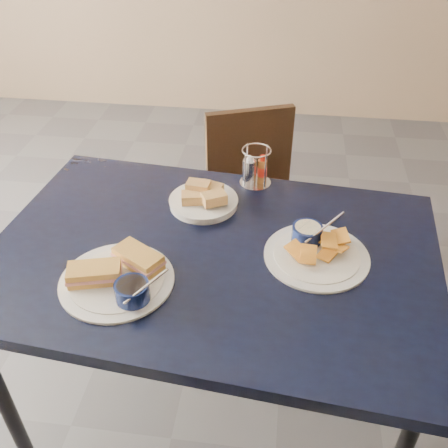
# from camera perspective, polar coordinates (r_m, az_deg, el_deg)

# --- Properties ---
(ground) EXTENTS (6.00, 6.00, 0.00)m
(ground) POSITION_cam_1_polar(r_m,az_deg,el_deg) (2.12, -4.19, -15.96)
(ground) COLOR #4A4A4E
(ground) RESTS_ON ground
(dining_table) EXTENTS (1.38, 0.98, 0.75)m
(dining_table) POSITION_cam_1_polar(r_m,az_deg,el_deg) (1.50, -1.34, -4.80)
(dining_table) COLOR black
(dining_table) RESTS_ON ground
(chair_far) EXTENTS (0.49, 0.49, 0.82)m
(chair_far) POSITION_cam_1_polar(r_m,az_deg,el_deg) (2.23, 4.12, 3.77)
(chair_far) COLOR black
(chair_far) RESTS_ON ground
(sandwich_plate) EXTENTS (0.32, 0.31, 0.12)m
(sandwich_plate) POSITION_cam_1_polar(r_m,az_deg,el_deg) (1.38, -11.85, -5.82)
(sandwich_plate) COLOR white
(sandwich_plate) RESTS_ON dining_table
(plantain_plate) EXTENTS (0.30, 0.30, 0.12)m
(plantain_plate) POSITION_cam_1_polar(r_m,az_deg,el_deg) (1.47, 10.28, -2.72)
(plantain_plate) COLOR white
(plantain_plate) RESTS_ON dining_table
(bread_basket) EXTENTS (0.22, 0.22, 0.07)m
(bread_basket) POSITION_cam_1_polar(r_m,az_deg,el_deg) (1.63, -2.33, 2.85)
(bread_basket) COLOR white
(bread_basket) RESTS_ON dining_table
(condiment_caddy) EXTENTS (0.11, 0.11, 0.14)m
(condiment_caddy) POSITION_cam_1_polar(r_m,az_deg,el_deg) (1.73, 3.50, 6.26)
(condiment_caddy) COLOR silver
(condiment_caddy) RESTS_ON dining_table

